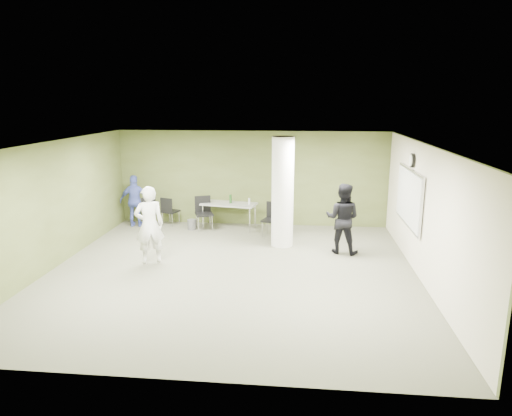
# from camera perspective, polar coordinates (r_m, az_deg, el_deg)

# --- Properties ---
(floor) EXTENTS (8.00, 8.00, 0.00)m
(floor) POSITION_cam_1_polar(r_m,az_deg,el_deg) (10.10, -3.00, -7.97)
(floor) COLOR #4F4F3E
(floor) RESTS_ON ground
(ceiling) EXTENTS (8.00, 8.00, 0.00)m
(ceiling) POSITION_cam_1_polar(r_m,az_deg,el_deg) (9.45, -3.20, 8.04)
(ceiling) COLOR white
(ceiling) RESTS_ON wall_back
(wall_back) EXTENTS (8.00, 2.80, 0.02)m
(wall_back) POSITION_cam_1_polar(r_m,az_deg,el_deg) (13.57, -0.52, 3.72)
(wall_back) COLOR #4B5327
(wall_back) RESTS_ON floor
(wall_left) EXTENTS (0.02, 8.00, 2.80)m
(wall_left) POSITION_cam_1_polar(r_m,az_deg,el_deg) (11.02, -24.11, 0.28)
(wall_left) COLOR #4B5327
(wall_left) RESTS_ON floor
(wall_right_cream) EXTENTS (0.02, 8.00, 2.80)m
(wall_right_cream) POSITION_cam_1_polar(r_m,az_deg,el_deg) (9.90, 20.43, -0.76)
(wall_right_cream) COLOR beige
(wall_right_cream) RESTS_ON floor
(column) EXTENTS (0.56, 0.56, 2.80)m
(column) POSITION_cam_1_polar(r_m,az_deg,el_deg) (11.53, 3.34, 1.98)
(column) COLOR silver
(column) RESTS_ON floor
(whiteboard) EXTENTS (0.05, 2.30, 1.30)m
(whiteboard) POSITION_cam_1_polar(r_m,az_deg,el_deg) (11.00, 18.56, 1.27)
(whiteboard) COLOR silver
(whiteboard) RESTS_ON wall_right_cream
(wall_clock) EXTENTS (0.06, 0.32, 0.32)m
(wall_clock) POSITION_cam_1_polar(r_m,az_deg,el_deg) (10.86, 18.89, 5.65)
(wall_clock) COLOR black
(wall_clock) RESTS_ON wall_right_cream
(folding_table) EXTENTS (1.68, 0.96, 1.00)m
(folding_table) POSITION_cam_1_polar(r_m,az_deg,el_deg) (13.26, -3.36, 0.38)
(folding_table) COLOR gray
(folding_table) RESTS_ON floor
(wastebasket) EXTENTS (0.26, 0.26, 0.29)m
(wastebasket) POSITION_cam_1_polar(r_m,az_deg,el_deg) (13.38, -8.03, -2.05)
(wastebasket) COLOR #4C4C4C
(wastebasket) RESTS_ON floor
(chair_back_left) EXTENTS (0.57, 0.57, 0.87)m
(chair_back_left) POSITION_cam_1_polar(r_m,az_deg,el_deg) (14.01, -13.29, -0.07)
(chair_back_left) COLOR black
(chair_back_left) RESTS_ON floor
(chair_back_right) EXTENTS (0.55, 0.55, 0.86)m
(chair_back_right) POSITION_cam_1_polar(r_m,az_deg,el_deg) (13.82, -10.83, -0.15)
(chair_back_right) COLOR black
(chair_back_right) RESTS_ON floor
(chair_table_left) EXTENTS (0.62, 0.62, 0.96)m
(chair_table_left) POSITION_cam_1_polar(r_m,az_deg,el_deg) (13.27, -6.57, -0.28)
(chair_table_left) COLOR black
(chair_table_left) RESTS_ON floor
(chair_table_right) EXTENTS (0.58, 0.58, 0.93)m
(chair_table_right) POSITION_cam_1_polar(r_m,az_deg,el_deg) (12.59, 2.06, -1.05)
(chair_table_right) COLOR black
(chair_table_right) RESTS_ON floor
(woman_white) EXTENTS (0.78, 0.68, 1.80)m
(woman_white) POSITION_cam_1_polar(r_m,az_deg,el_deg) (10.66, -13.19, -2.08)
(woman_white) COLOR silver
(woman_white) RESTS_ON floor
(man_black) EXTENTS (0.99, 0.87, 1.73)m
(man_black) POSITION_cam_1_polar(r_m,az_deg,el_deg) (11.27, 10.76, -1.30)
(man_black) COLOR black
(man_black) RESTS_ON floor
(man_blue) EXTENTS (0.94, 0.49, 1.54)m
(man_blue) POSITION_cam_1_polar(r_m,az_deg,el_deg) (13.91, -14.86, 0.85)
(man_blue) COLOR #4654AE
(man_blue) RESTS_ON floor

